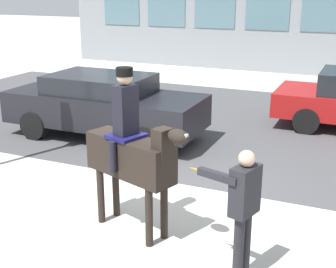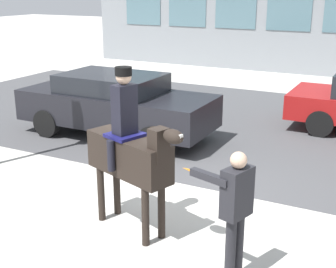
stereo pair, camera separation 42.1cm
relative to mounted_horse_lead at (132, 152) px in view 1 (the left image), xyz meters
The scene contains 5 objects.
ground_plane 1.85m from the mounted_horse_lead, 92.02° to the left, with size 80.00×80.00×0.00m, color #B2AFA8.
road_surface 6.24m from the mounted_horse_lead, 90.45° to the left, with size 20.68×8.50×0.01m.
mounted_horse_lead is the anchor object (origin of this frame).
pedestrian_bystander 1.89m from the mounted_horse_lead, 17.02° to the right, with size 0.90×0.45×1.72m.
street_car_near_lane 4.72m from the mounted_horse_lead, 126.07° to the left, with size 4.76×1.93×1.52m.
Camera 1 is at (3.06, -6.94, 3.54)m, focal length 50.00 mm.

